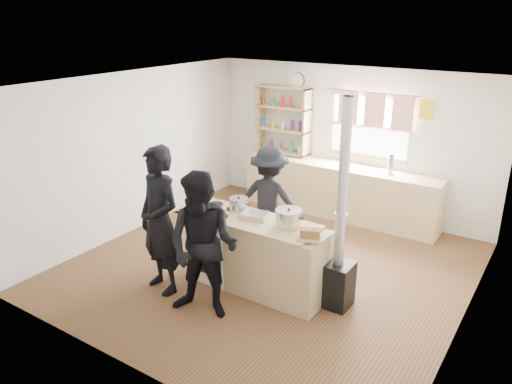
{
  "coord_description": "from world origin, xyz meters",
  "views": [
    {
      "loc": [
        3.21,
        -5.21,
        3.33
      ],
      "look_at": [
        -0.16,
        -0.1,
        1.1
      ],
      "focal_mm": 35.0,
      "sensor_mm": 36.0,
      "label": 1
    }
  ],
  "objects_px": {
    "thermos": "(391,165)",
    "skillet_greens": "(200,210)",
    "stockpot_stove": "(239,204)",
    "person_far": "(269,199)",
    "roast_tray": "(254,215)",
    "flue_heater": "(338,257)",
    "cooking_island": "(257,255)",
    "bread_board": "(310,235)",
    "person_near_left": "(160,221)",
    "stockpot_counter": "(289,218)",
    "person_near_right": "(203,247)"
  },
  "relations": [
    {
      "from": "bread_board",
      "to": "person_near_right",
      "type": "relative_size",
      "value": 0.2
    },
    {
      "from": "person_near_left",
      "to": "person_far",
      "type": "xyz_separation_m",
      "value": [
        0.51,
        1.7,
        -0.16
      ]
    },
    {
      "from": "stockpot_counter",
      "to": "person_far",
      "type": "bearing_deg",
      "value": 131.76
    },
    {
      "from": "skillet_greens",
      "to": "stockpot_counter",
      "type": "bearing_deg",
      "value": 11.33
    },
    {
      "from": "thermos",
      "to": "person_near_left",
      "type": "relative_size",
      "value": 0.16
    },
    {
      "from": "cooking_island",
      "to": "skillet_greens",
      "type": "relative_size",
      "value": 5.41
    },
    {
      "from": "thermos",
      "to": "flue_heater",
      "type": "bearing_deg",
      "value": -83.27
    },
    {
      "from": "stockpot_counter",
      "to": "flue_heater",
      "type": "distance_m",
      "value": 0.73
    },
    {
      "from": "thermos",
      "to": "person_far",
      "type": "height_order",
      "value": "person_far"
    },
    {
      "from": "person_far",
      "to": "flue_heater",
      "type": "bearing_deg",
      "value": 139.64
    },
    {
      "from": "person_near_left",
      "to": "person_far",
      "type": "height_order",
      "value": "person_near_left"
    },
    {
      "from": "cooking_island",
      "to": "person_near_left",
      "type": "relative_size",
      "value": 1.06
    },
    {
      "from": "stockpot_stove",
      "to": "person_near_right",
      "type": "bearing_deg",
      "value": -79.27
    },
    {
      "from": "stockpot_counter",
      "to": "person_far",
      "type": "height_order",
      "value": "person_far"
    },
    {
      "from": "stockpot_stove",
      "to": "flue_heater",
      "type": "bearing_deg",
      "value": 2.39
    },
    {
      "from": "roast_tray",
      "to": "flue_heater",
      "type": "relative_size",
      "value": 0.15
    },
    {
      "from": "stockpot_stove",
      "to": "person_far",
      "type": "relative_size",
      "value": 0.16
    },
    {
      "from": "stockpot_stove",
      "to": "person_near_left",
      "type": "xyz_separation_m",
      "value": [
        -0.61,
        -0.8,
        -0.08
      ]
    },
    {
      "from": "stockpot_counter",
      "to": "person_near_right",
      "type": "relative_size",
      "value": 0.18
    },
    {
      "from": "cooking_island",
      "to": "flue_heater",
      "type": "relative_size",
      "value": 0.79
    },
    {
      "from": "bread_board",
      "to": "person_near_left",
      "type": "relative_size",
      "value": 0.18
    },
    {
      "from": "stockpot_stove",
      "to": "person_near_left",
      "type": "height_order",
      "value": "person_near_left"
    },
    {
      "from": "roast_tray",
      "to": "bread_board",
      "type": "bearing_deg",
      "value": -10.5
    },
    {
      "from": "flue_heater",
      "to": "stockpot_stove",
      "type": "bearing_deg",
      "value": -177.61
    },
    {
      "from": "cooking_island",
      "to": "person_far",
      "type": "bearing_deg",
      "value": 114.0
    },
    {
      "from": "cooking_island",
      "to": "flue_heater",
      "type": "height_order",
      "value": "flue_heater"
    },
    {
      "from": "flue_heater",
      "to": "person_near_right",
      "type": "height_order",
      "value": "flue_heater"
    },
    {
      "from": "stockpot_stove",
      "to": "stockpot_counter",
      "type": "relative_size",
      "value": 0.77
    },
    {
      "from": "stockpot_stove",
      "to": "bread_board",
      "type": "bearing_deg",
      "value": -12.2
    },
    {
      "from": "stockpot_counter",
      "to": "bread_board",
      "type": "relative_size",
      "value": 0.93
    },
    {
      "from": "cooking_island",
      "to": "bread_board",
      "type": "xyz_separation_m",
      "value": [
        0.79,
        -0.11,
        0.51
      ]
    },
    {
      "from": "person_near_right",
      "to": "person_far",
      "type": "distance_m",
      "value": 1.87
    },
    {
      "from": "stockpot_stove",
      "to": "bread_board",
      "type": "relative_size",
      "value": 0.72
    },
    {
      "from": "roast_tray",
      "to": "bread_board",
      "type": "xyz_separation_m",
      "value": [
        0.85,
        -0.16,
        0.01
      ]
    },
    {
      "from": "stockpot_counter",
      "to": "bread_board",
      "type": "bearing_deg",
      "value": -25.1
    },
    {
      "from": "skillet_greens",
      "to": "roast_tray",
      "type": "bearing_deg",
      "value": 17.4
    },
    {
      "from": "roast_tray",
      "to": "stockpot_counter",
      "type": "distance_m",
      "value": 0.48
    },
    {
      "from": "skillet_greens",
      "to": "person_near_left",
      "type": "distance_m",
      "value": 0.54
    },
    {
      "from": "thermos",
      "to": "roast_tray",
      "type": "bearing_deg",
      "value": -105.88
    },
    {
      "from": "cooking_island",
      "to": "roast_tray",
      "type": "xyz_separation_m",
      "value": [
        -0.07,
        0.05,
        0.5
      ]
    },
    {
      "from": "thermos",
      "to": "skillet_greens",
      "type": "distance_m",
      "value": 3.28
    },
    {
      "from": "thermos",
      "to": "stockpot_counter",
      "type": "relative_size",
      "value": 0.97
    },
    {
      "from": "roast_tray",
      "to": "person_far",
      "type": "xyz_separation_m",
      "value": [
        -0.4,
        1.0,
        -0.19
      ]
    },
    {
      "from": "roast_tray",
      "to": "flue_heater",
      "type": "distance_m",
      "value": 1.14
    },
    {
      "from": "stockpot_counter",
      "to": "flue_heater",
      "type": "height_order",
      "value": "flue_heater"
    },
    {
      "from": "thermos",
      "to": "person_near_right",
      "type": "distance_m",
      "value": 3.69
    },
    {
      "from": "thermos",
      "to": "flue_heater",
      "type": "height_order",
      "value": "flue_heater"
    },
    {
      "from": "skillet_greens",
      "to": "stockpot_counter",
      "type": "distance_m",
      "value": 1.18
    },
    {
      "from": "thermos",
      "to": "person_near_right",
      "type": "bearing_deg",
      "value": -103.97
    },
    {
      "from": "roast_tray",
      "to": "stockpot_stove",
      "type": "height_order",
      "value": "stockpot_stove"
    }
  ]
}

